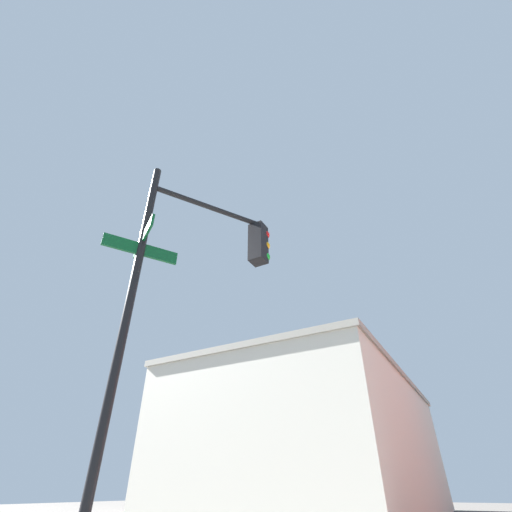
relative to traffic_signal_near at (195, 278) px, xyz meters
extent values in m
cylinder|color=black|center=(-0.45, -0.77, -1.26)|extent=(0.12, 0.12, 6.31)
cylinder|color=black|center=(0.06, 0.11, 1.50)|extent=(1.09, 1.79, 0.09)
cube|color=black|center=(0.57, 0.98, 1.05)|extent=(0.28, 0.28, 0.80)
sphere|color=red|center=(0.64, 1.11, 1.30)|extent=(0.18, 0.18, 0.18)
sphere|color=orange|center=(0.64, 1.11, 1.05)|extent=(0.18, 0.18, 0.18)
sphere|color=green|center=(0.64, 1.11, 0.80)|extent=(0.18, 0.18, 0.18)
cube|color=#0F5128|center=(-0.45, -0.77, 0.24)|extent=(0.59, 0.97, 0.20)
cube|color=#0F5128|center=(-0.45, -0.77, 0.46)|extent=(0.88, 0.54, 0.20)
cube|color=beige|center=(-8.41, 26.59, -0.03)|extent=(14.80, 24.96, 8.77)
cube|color=gray|center=(-8.41, 26.59, 4.55)|extent=(15.10, 25.26, 0.40)
camera|label=1|loc=(3.24, -3.71, -2.74)|focal=25.08mm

